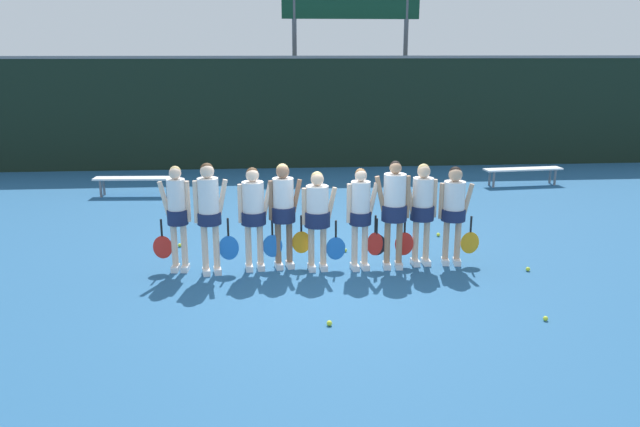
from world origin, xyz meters
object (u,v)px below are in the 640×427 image
(tennis_ball_2, at_px, (546,318))
(tennis_ball_6, at_px, (447,236))
(player_0, at_px, (177,211))
(tennis_ball_5, at_px, (415,244))
(player_4, at_px, (318,213))
(bench_far, at_px, (523,170))
(tennis_ball_4, at_px, (528,269))
(player_3, at_px, (284,207))
(player_2, at_px, (254,210))
(player_8, at_px, (454,207))
(tennis_ball_7, at_px, (345,250))
(player_5, at_px, (361,211))
(player_7, at_px, (422,206))
(bench_courtside, at_px, (135,180))
(tennis_ball_0, at_px, (329,323))
(tennis_ball_1, at_px, (438,235))
(player_6, at_px, (394,205))
(tennis_ball_3, at_px, (180,245))
(player_1, at_px, (209,209))
(scoreboard, at_px, (351,7))

(tennis_ball_2, height_order, tennis_ball_6, tennis_ball_6)
(player_0, distance_m, tennis_ball_5, 4.30)
(player_4, relative_size, tennis_ball_5, 22.97)
(bench_far, height_order, tennis_ball_4, bench_far)
(player_0, bearing_deg, bench_far, 39.23)
(player_3, distance_m, tennis_ball_5, 2.76)
(player_2, bearing_deg, tennis_ball_4, -12.55)
(player_8, relative_size, tennis_ball_5, 23.33)
(tennis_ball_2, bearing_deg, player_8, 104.59)
(player_4, bearing_deg, bench_far, 41.36)
(tennis_ball_7, bearing_deg, player_2, -154.30)
(tennis_ball_6, bearing_deg, player_0, -164.07)
(player_5, bearing_deg, tennis_ball_5, 36.72)
(player_3, relative_size, player_7, 1.02)
(bench_courtside, height_order, tennis_ball_0, bench_courtside)
(player_5, distance_m, tennis_ball_4, 2.86)
(tennis_ball_0, xyz_separation_m, tennis_ball_1, (2.45, 3.77, -0.00))
(tennis_ball_6, bearing_deg, tennis_ball_7, -161.85)
(player_5, height_order, tennis_ball_0, player_5)
(bench_far, distance_m, player_6, 7.56)
(player_8, height_order, tennis_ball_7, player_8)
(player_8, distance_m, tennis_ball_4, 1.54)
(player_6, relative_size, tennis_ball_3, 26.44)
(tennis_ball_0, bearing_deg, player_1, 128.74)
(player_2, distance_m, tennis_ball_0, 2.62)
(player_3, bearing_deg, scoreboard, 67.17)
(tennis_ball_7, bearing_deg, tennis_ball_4, -23.12)
(scoreboard, relative_size, tennis_ball_5, 84.54)
(player_5, height_order, tennis_ball_4, player_5)
(scoreboard, bearing_deg, player_1, -108.67)
(player_5, height_order, player_6, player_6)
(bench_far, relative_size, player_1, 1.17)
(player_2, height_order, tennis_ball_5, player_2)
(scoreboard, height_order, bench_far, scoreboard)
(bench_far, distance_m, player_5, 7.89)
(tennis_ball_1, height_order, tennis_ball_6, same)
(tennis_ball_5, xyz_separation_m, tennis_ball_7, (-1.31, -0.25, -0.00))
(player_3, distance_m, player_4, 0.56)
(player_3, xyz_separation_m, player_8, (2.78, -0.05, -0.04))
(tennis_ball_1, distance_m, tennis_ball_5, 0.79)
(player_8, relative_size, tennis_ball_0, 22.86)
(tennis_ball_3, bearing_deg, player_5, -24.31)
(player_0, height_order, tennis_ball_2, player_0)
(player_3, xyz_separation_m, tennis_ball_0, (0.52, -2.28, -0.98))
(player_2, relative_size, player_8, 1.02)
(bench_far, bearing_deg, tennis_ball_7, -140.63)
(player_2, height_order, player_5, player_2)
(bench_courtside, distance_m, tennis_ball_7, 6.55)
(tennis_ball_4, xyz_separation_m, tennis_ball_5, (-1.51, 1.45, 0.00))
(player_3, distance_m, tennis_ball_6, 3.53)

